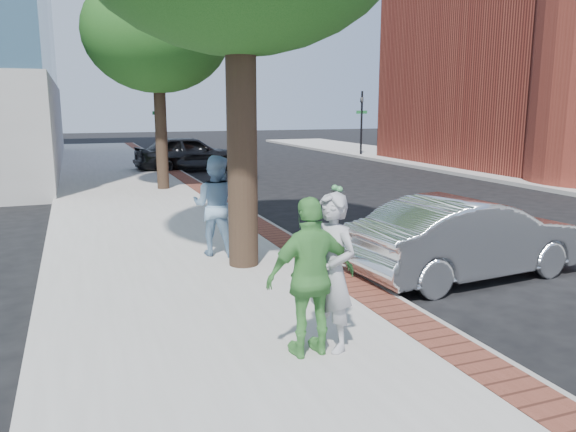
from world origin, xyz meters
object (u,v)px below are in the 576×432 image
person_officer (216,205)px  person_green (311,277)px  sedan_silver (469,237)px  bg_car (188,153)px  person_gray (331,272)px  parking_meter (337,210)px

person_officer → person_green: bearing=122.0°
sedan_silver → bg_car: bearing=-0.6°
sedan_silver → person_officer: bearing=51.9°
sedan_silver → bg_car: (-1.37, 18.05, 0.11)m
bg_car → sedan_silver: bearing=178.0°
person_gray → bg_car: 20.29m
person_officer → person_green: (-0.06, -4.69, -0.04)m
parking_meter → sedan_silver: (2.19, -0.73, -0.50)m
person_green → bg_car: size_ratio=0.38×
person_green → bg_car: bearing=-99.2°
sedan_silver → person_green: bearing=114.2°
person_gray → bg_car: bearing=150.0°
parking_meter → bg_car: 17.34m
person_officer → parking_meter: bearing=165.9°
sedan_silver → parking_meter: bearing=66.4°
parking_meter → person_green: person_green is taller
person_officer → sedan_silver: 4.61m
bg_car → person_officer: bearing=164.6°
parking_meter → person_gray: person_gray is taller
person_officer → person_green: 4.69m
person_gray → person_green: bearing=-99.1°
person_gray → person_green: 0.28m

